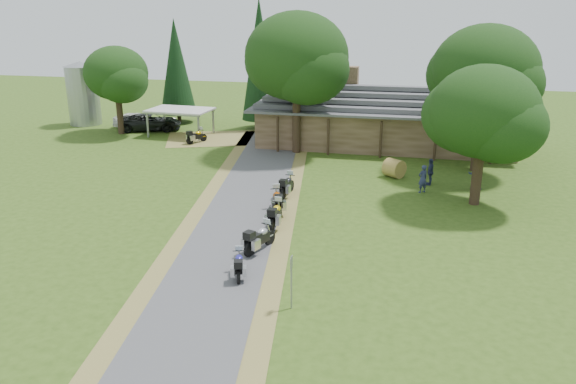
% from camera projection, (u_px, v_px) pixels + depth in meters
% --- Properties ---
extents(ground, '(120.00, 120.00, 0.00)m').
position_uv_depth(ground, '(222.00, 256.00, 25.88)').
color(ground, '#324E15').
rests_on(ground, ground).
extents(driveway, '(51.95, 51.95, 0.00)m').
position_uv_depth(driveway, '(237.00, 224.00, 29.69)').
color(driveway, '#4C4C4E').
rests_on(driveway, ground).
extents(lodge, '(21.40, 9.40, 4.90)m').
position_uv_depth(lodge, '(385.00, 115.00, 46.12)').
color(lodge, brown).
rests_on(lodge, ground).
extents(silo, '(3.10, 3.10, 6.01)m').
position_uv_depth(silo, '(83.00, 93.00, 53.83)').
color(silo, gray).
rests_on(silo, ground).
extents(carport, '(5.66, 3.98, 2.35)m').
position_uv_depth(carport, '(181.00, 122.00, 49.71)').
color(carport, silver).
rests_on(carport, ground).
extents(car_white_sedan, '(3.29, 5.86, 1.84)m').
position_uv_depth(car_white_sedan, '(137.00, 118.00, 52.83)').
color(car_white_sedan, white).
rests_on(car_white_sedan, ground).
extents(car_dark_suv, '(4.28, 6.57, 2.32)m').
position_uv_depth(car_dark_suv, '(150.00, 118.00, 51.68)').
color(car_dark_suv, black).
rests_on(car_dark_suv, ground).
extents(motorcycle_row_a, '(1.00, 1.80, 1.17)m').
position_uv_depth(motorcycle_row_a, '(239.00, 264.00, 23.81)').
color(motorcycle_row_a, '#282598').
rests_on(motorcycle_row_a, ground).
extents(motorcycle_row_b, '(1.35, 2.15, 1.40)m').
position_uv_depth(motorcycle_row_b, '(260.00, 237.00, 26.27)').
color(motorcycle_row_b, '#9B9CA2').
rests_on(motorcycle_row_b, ground).
extents(motorcycle_row_c, '(0.68, 2.06, 1.40)m').
position_uv_depth(motorcycle_row_c, '(276.00, 213.00, 29.23)').
color(motorcycle_row_c, gold).
rests_on(motorcycle_row_c, ground).
extents(motorcycle_row_d, '(1.34, 2.21, 1.44)m').
position_uv_depth(motorcycle_row_d, '(277.00, 200.00, 31.24)').
color(motorcycle_row_d, '#B44905').
rests_on(motorcycle_row_d, ground).
extents(motorcycle_row_e, '(0.85, 2.04, 1.36)m').
position_uv_depth(motorcycle_row_e, '(287.00, 184.00, 34.06)').
color(motorcycle_row_e, black).
rests_on(motorcycle_row_e, ground).
extents(motorcycle_carport_a, '(1.45, 1.90, 1.27)m').
position_uv_depth(motorcycle_carport_a, '(197.00, 135.00, 47.10)').
color(motorcycle_carport_a, '#E4AB00').
rests_on(motorcycle_carport_a, ground).
extents(person_a, '(0.72, 0.69, 2.07)m').
position_uv_depth(person_a, '(423.00, 176.00, 34.41)').
color(person_a, navy).
rests_on(person_a, ground).
extents(person_b, '(0.71, 0.58, 2.22)m').
position_uv_depth(person_b, '(476.00, 172.00, 35.00)').
color(person_b, navy).
rests_on(person_b, ground).
extents(person_c, '(0.52, 0.65, 2.04)m').
position_uv_depth(person_c, '(431.00, 170.00, 35.90)').
color(person_c, navy).
rests_on(person_c, ground).
extents(hay_bale, '(1.66, 1.68, 1.24)m').
position_uv_depth(hay_bale, '(394.00, 168.00, 37.67)').
color(hay_bale, olive).
rests_on(hay_bale, ground).
extents(sign_post, '(0.39, 0.07, 2.18)m').
position_uv_depth(sign_post, '(291.00, 283.00, 21.09)').
color(sign_post, gray).
rests_on(sign_post, ground).
extents(oak_lodge_left, '(7.81, 7.81, 11.92)m').
position_uv_depth(oak_lodge_left, '(297.00, 76.00, 42.36)').
color(oak_lodge_left, black).
rests_on(oak_lodge_left, ground).
extents(oak_lodge_right, '(7.05, 7.05, 11.21)m').
position_uv_depth(oak_lodge_right, '(483.00, 90.00, 37.61)').
color(oak_lodge_right, black).
rests_on(oak_lodge_right, ground).
extents(oak_driveway, '(6.11, 6.11, 8.75)m').
position_uv_depth(oak_driveway, '(482.00, 130.00, 31.35)').
color(oak_driveway, black).
rests_on(oak_driveway, ground).
extents(oak_silo, '(5.55, 5.55, 8.68)m').
position_uv_depth(oak_silo, '(117.00, 85.00, 49.36)').
color(oak_silo, black).
rests_on(oak_silo, ground).
extents(cedar_near, '(3.43, 3.43, 11.78)m').
position_uv_depth(cedar_near, '(260.00, 65.00, 51.06)').
color(cedar_near, black).
rests_on(cedar_near, ground).
extents(cedar_far, '(3.49, 3.49, 9.94)m').
position_uv_depth(cedar_far, '(176.00, 71.00, 54.09)').
color(cedar_far, black).
rests_on(cedar_far, ground).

